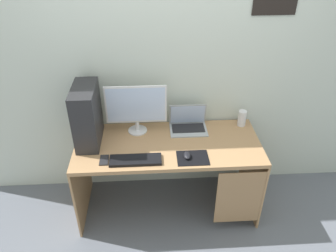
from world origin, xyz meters
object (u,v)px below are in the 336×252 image
at_px(monitor, 136,107).
at_px(laptop, 188,124).
at_px(pc_tower, 87,115).
at_px(cell_phone, 104,160).
at_px(keyboard, 136,160).
at_px(mouse_left, 187,155).
at_px(speaker, 242,118).

relative_size(monitor, laptop, 1.58).
bearing_deg(pc_tower, cell_phone, -63.52).
xyz_separation_m(pc_tower, monitor, (0.41, 0.11, -0.00)).
relative_size(pc_tower, keyboard, 1.23).
distance_m(laptop, keyboard, 0.66).
height_order(monitor, keyboard, monitor).
relative_size(monitor, mouse_left, 5.59).
xyz_separation_m(monitor, speaker, (0.98, 0.05, -0.18)).
distance_m(monitor, cell_phone, 0.55).
bearing_deg(speaker, pc_tower, -173.34).
height_order(keyboard, cell_phone, keyboard).
distance_m(laptop, mouse_left, 0.44).
relative_size(laptop, mouse_left, 3.54).
bearing_deg(cell_phone, laptop, 30.33).
distance_m(keyboard, cell_phone, 0.26).
bearing_deg(cell_phone, speaker, 20.13).
relative_size(mouse_left, cell_phone, 0.74).
bearing_deg(speaker, laptop, -177.06).
bearing_deg(pc_tower, keyboard, -38.24).
distance_m(mouse_left, cell_phone, 0.68).
xyz_separation_m(monitor, keyboard, (-0.01, -0.43, -0.24)).
xyz_separation_m(mouse_left, cell_phone, (-0.68, 0.00, -0.02)).
height_order(monitor, cell_phone, monitor).
height_order(pc_tower, keyboard, pc_tower).
bearing_deg(speaker, cell_phone, -159.87).
bearing_deg(monitor, speaker, 2.86).
xyz_separation_m(keyboard, cell_phone, (-0.26, 0.02, -0.01)).
distance_m(keyboard, mouse_left, 0.42).
bearing_deg(cell_phone, mouse_left, -0.28).
height_order(laptop, mouse_left, laptop).
bearing_deg(laptop, speaker, 2.94).
relative_size(keyboard, cell_phone, 3.23).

